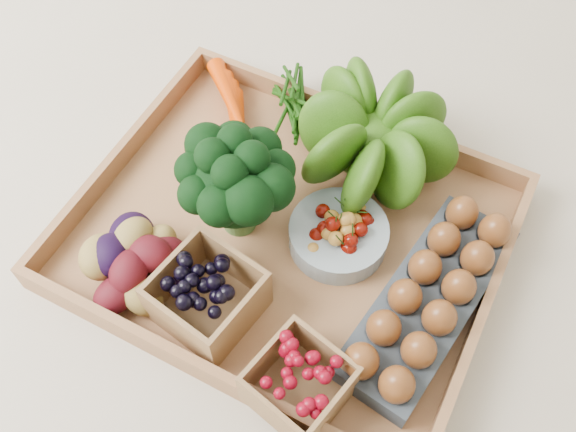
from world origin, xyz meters
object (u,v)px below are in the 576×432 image
at_px(broccoli, 237,197).
at_px(cherry_bowl, 338,235).
at_px(egg_carton, 427,303).
at_px(tray, 288,237).

distance_m(broccoli, cherry_bowl, 0.14).
distance_m(cherry_bowl, egg_carton, 0.14).
xyz_separation_m(broccoli, cherry_bowl, (0.13, 0.03, -0.04)).
relative_size(tray, broccoli, 3.55).
relative_size(broccoli, cherry_bowl, 1.18).
bearing_deg(tray, egg_carton, -5.04).
height_order(tray, broccoli, broccoli).
bearing_deg(egg_carton, cherry_bowl, 173.38).
bearing_deg(broccoli, egg_carton, -0.90).
bearing_deg(egg_carton, tray, -176.72).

